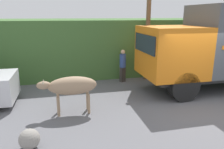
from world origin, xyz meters
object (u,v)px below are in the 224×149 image
at_px(brown_cow, 71,86).
at_px(pedestrian_on_hill, 123,64).
at_px(utility_pole, 148,24).
at_px(roadside_rock, 29,139).

distance_m(brown_cow, pedestrian_on_hill, 3.89).
height_order(utility_pole, roadside_rock, utility_pole).
distance_m(brown_cow, utility_pole, 5.28).
relative_size(brown_cow, utility_pole, 0.36).
bearing_deg(brown_cow, roadside_rock, -116.31).
height_order(pedestrian_on_hill, utility_pole, utility_pole).
bearing_deg(pedestrian_on_hill, brown_cow, 21.92).
relative_size(brown_cow, roadside_rock, 3.77).
height_order(brown_cow, pedestrian_on_hill, pedestrian_on_hill).
bearing_deg(pedestrian_on_hill, roadside_rock, 25.04).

